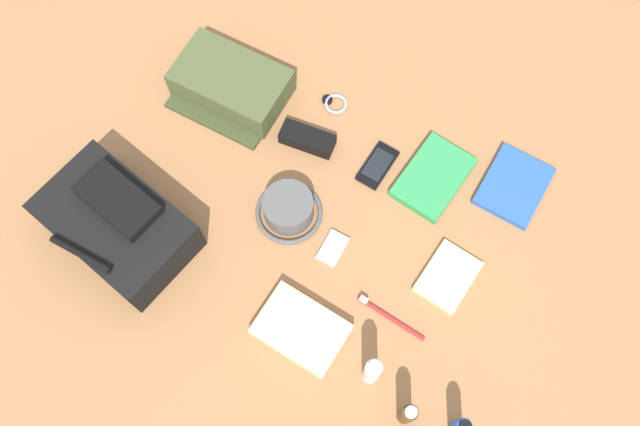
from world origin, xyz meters
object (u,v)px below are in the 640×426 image
(toothbrush, at_px, (387,316))
(notepad, at_px, (448,277))
(toothpaste_tube, at_px, (372,371))
(paperback_novel, at_px, (514,186))
(backpack, at_px, (117,224))
(travel_guidebook, at_px, (433,178))
(folded_towel, at_px, (301,330))
(wristwatch, at_px, (335,103))
(cell_phone, at_px, (378,166))
(cologne_bottle, at_px, (408,414))
(sunglasses_case, at_px, (307,139))
(media_player, at_px, (333,248))
(toiletry_pouch, at_px, (231,84))
(bucket_hat, at_px, (288,209))

(toothbrush, relative_size, notepad, 1.20)
(toothpaste_tube, xyz_separation_m, paperback_novel, (-0.11, -0.59, -0.06))
(backpack, xyz_separation_m, travel_guidebook, (-0.61, -0.49, -0.05))
(toothbrush, bearing_deg, toothpaste_tube, 100.52)
(backpack, distance_m, folded_towel, 0.50)
(wristwatch, bearing_deg, paperback_novel, -179.75)
(toothpaste_tube, xyz_separation_m, cell_phone, (0.22, -0.48, -0.07))
(cologne_bottle, bearing_deg, cell_phone, -57.94)
(backpack, bearing_deg, sunglasses_case, -122.86)
(media_player, bearing_deg, folded_towel, 97.89)
(paperback_novel, bearing_deg, backpack, 35.41)
(toiletry_pouch, distance_m, wristwatch, 0.28)
(travel_guidebook, xyz_separation_m, sunglasses_case, (0.33, 0.06, 0.01))
(paperback_novel, height_order, sunglasses_case, sunglasses_case)
(notepad, bearing_deg, folded_towel, 54.65)
(media_player, bearing_deg, backpack, 23.60)
(toothpaste_tube, height_order, paperback_novel, toothpaste_tube)
(cologne_bottle, bearing_deg, bucket_hat, -33.10)
(bucket_hat, height_order, notepad, bucket_hat)
(toiletry_pouch, relative_size, paperback_novel, 1.50)
(toothpaste_tube, relative_size, cell_phone, 1.20)
(travel_guidebook, xyz_separation_m, toothbrush, (-0.05, 0.37, -0.01))
(paperback_novel, bearing_deg, cologne_bottle, 89.82)
(paperback_novel, height_order, media_player, paperback_novel)
(paperback_novel, bearing_deg, bucket_hat, 35.35)
(travel_guidebook, relative_size, wristwatch, 3.09)
(bucket_hat, bearing_deg, media_player, 167.52)
(cell_phone, bearing_deg, travel_guidebook, -166.29)
(media_player, bearing_deg, cologne_bottle, 140.04)
(cell_phone, height_order, wristwatch, cell_phone)
(wristwatch, distance_m, folded_towel, 0.61)
(wristwatch, relative_size, notepad, 0.47)
(notepad, distance_m, folded_towel, 0.37)
(toiletry_pouch, height_order, bucket_hat, toiletry_pouch)
(bucket_hat, bearing_deg, paperback_novel, -144.65)
(sunglasses_case, bearing_deg, toothpaste_tube, 125.18)
(backpack, bearing_deg, travel_guidebook, -141.19)
(paperback_novel, relative_size, notepad, 1.28)
(toothpaste_tube, bearing_deg, toothbrush, -79.48)
(cologne_bottle, distance_m, toothpaste_tube, 0.12)
(cell_phone, bearing_deg, sunglasses_case, 7.19)
(notepad, height_order, sunglasses_case, sunglasses_case)
(paperback_novel, height_order, folded_towel, folded_towel)
(backpack, relative_size, cologne_bottle, 3.10)
(toothpaste_tube, bearing_deg, paperback_novel, -100.55)
(paperback_novel, bearing_deg, folded_towel, 62.70)
(toothpaste_tube, relative_size, folded_towel, 0.75)
(travel_guidebook, xyz_separation_m, wristwatch, (0.32, -0.07, -0.01))
(bucket_hat, relative_size, toothbrush, 0.93)
(backpack, height_order, wristwatch, backpack)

